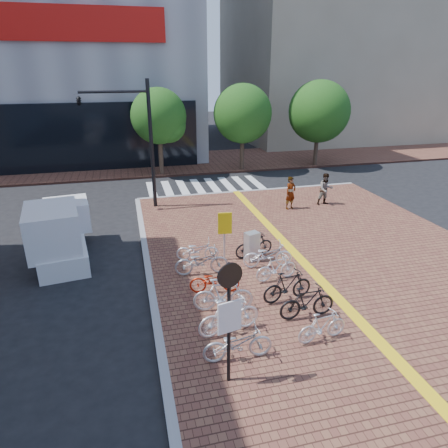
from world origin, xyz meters
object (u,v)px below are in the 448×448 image
object	(u,v)px
bike_3	(214,280)
pedestrian_b	(326,189)
bike_1	(229,316)
bike_2	(223,295)
pedestrian_a	(291,193)
utility_box	(252,246)
bike_9	(276,268)
bike_5	(198,250)
bike_4	(201,261)
bike_11	(254,245)
yellow_sign	(225,228)
notice_sign	(229,310)
bike_6	(322,326)
bike_0	(238,343)
box_truck	(60,233)
traffic_light_pole	(119,122)
bike_7	(307,302)
bike_8	(288,286)
bike_10	(268,255)

from	to	relation	value
bike_3	pedestrian_b	size ratio (longest dim) A/B	0.96
bike_1	bike_3	size ratio (longest dim) A/B	1.12
bike_2	pedestrian_a	size ratio (longest dim) A/B	1.06
utility_box	bike_9	bearing A→B (deg)	-78.50
bike_3	bike_5	xyz separation A→B (m)	(-0.11, 2.53, -0.00)
bike_4	bike_11	size ratio (longest dim) A/B	1.19
yellow_sign	notice_sign	size ratio (longest dim) A/B	0.61
pedestrian_a	utility_box	xyz separation A→B (m)	(-3.90, -5.38, -0.30)
bike_4	bike_6	bearing A→B (deg)	-147.04
bike_5	notice_sign	distance (m)	6.91
bike_0	box_truck	world-z (taller)	box_truck
notice_sign	bike_3	bearing A→B (deg)	82.02
bike_4	traffic_light_pole	xyz separation A→B (m)	(-2.53, 8.28, 4.08)
bike_0	pedestrian_b	size ratio (longest dim) A/B	1.05
bike_0	bike_7	world-z (taller)	bike_7
bike_8	bike_9	world-z (taller)	bike_8
bike_4	bike_7	world-z (taller)	bike_7
notice_sign	box_truck	bearing A→B (deg)	119.63
bike_6	bike_4	bearing A→B (deg)	21.61
bike_6	bike_10	size ratio (longest dim) A/B	0.81
bike_11	notice_sign	bearing A→B (deg)	146.95
bike_10	box_truck	xyz separation A→B (m)	(-7.74, 2.93, 0.50)
bike_10	utility_box	distance (m)	0.84
bike_4	bike_10	xyz separation A→B (m)	(2.56, -0.05, -0.02)
bike_8	box_truck	world-z (taller)	box_truck
bike_4	bike_8	bearing A→B (deg)	-131.43
traffic_light_pole	bike_7	bearing A→B (deg)	-66.49
bike_0	notice_sign	distance (m)	1.79
pedestrian_a	box_truck	bearing A→B (deg)	176.34
bike_5	utility_box	bearing A→B (deg)	-92.60
bike_2	utility_box	size ratio (longest dim) A/B	1.62
bike_5	bike_11	xyz separation A→B (m)	(2.28, -0.23, 0.06)
bike_2	bike_3	xyz separation A→B (m)	(-0.02, 1.15, -0.12)
bike_5	traffic_light_pole	world-z (taller)	traffic_light_pole
box_truck	bike_11	bearing A→B (deg)	-14.39
bike_7	notice_sign	distance (m)	3.92
bike_11	box_truck	xyz separation A→B (m)	(-7.53, 1.93, 0.50)
bike_10	bike_11	size ratio (longest dim) A/B	1.15
bike_11	bike_6	bearing A→B (deg)	171.84
bike_8	bike_9	bearing A→B (deg)	-13.63
utility_box	box_truck	bearing A→B (deg)	163.35
bike_7	bike_10	size ratio (longest dim) A/B	0.94
traffic_light_pole	box_truck	size ratio (longest dim) A/B	1.50
pedestrian_b	bike_10	bearing A→B (deg)	-131.28
bike_4	pedestrian_a	size ratio (longest dim) A/B	1.11
bike_3	notice_sign	world-z (taller)	notice_sign
notice_sign	traffic_light_pole	size ratio (longest dim) A/B	0.49
yellow_sign	utility_box	bearing A→B (deg)	-13.28
bike_4	utility_box	world-z (taller)	utility_box
bike_10	bike_11	world-z (taller)	bike_10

